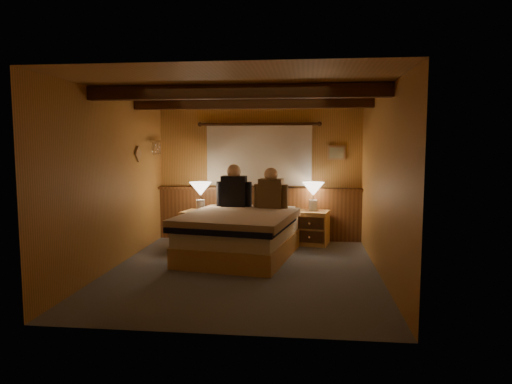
# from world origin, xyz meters

# --- Properties ---
(floor) EXTENTS (4.20, 4.20, 0.00)m
(floor) POSITION_xyz_m (0.00, 0.00, 0.00)
(floor) COLOR #545864
(floor) RESTS_ON ground
(ceiling) EXTENTS (4.20, 4.20, 0.00)m
(ceiling) POSITION_xyz_m (0.00, 0.00, 2.40)
(ceiling) COLOR #B88345
(ceiling) RESTS_ON wall_back
(wall_back) EXTENTS (3.60, 0.00, 3.60)m
(wall_back) POSITION_xyz_m (0.00, 2.10, 1.20)
(wall_back) COLOR #CC8C49
(wall_back) RESTS_ON floor
(wall_left) EXTENTS (0.00, 4.20, 4.20)m
(wall_left) POSITION_xyz_m (-1.80, 0.00, 1.20)
(wall_left) COLOR #CC8C49
(wall_left) RESTS_ON floor
(wall_right) EXTENTS (0.00, 4.20, 4.20)m
(wall_right) POSITION_xyz_m (1.80, 0.00, 1.20)
(wall_right) COLOR #CC8C49
(wall_right) RESTS_ON floor
(wall_front) EXTENTS (3.60, 0.00, 3.60)m
(wall_front) POSITION_xyz_m (0.00, -2.10, 1.20)
(wall_front) COLOR #CC8C49
(wall_front) RESTS_ON floor
(wainscot) EXTENTS (3.60, 0.23, 0.94)m
(wainscot) POSITION_xyz_m (0.00, 2.04, 0.49)
(wainscot) COLOR brown
(wainscot) RESTS_ON wall_back
(curtain_window) EXTENTS (2.18, 0.09, 1.11)m
(curtain_window) POSITION_xyz_m (0.00, 2.03, 1.52)
(curtain_window) COLOR #422810
(curtain_window) RESTS_ON wall_back
(ceiling_beams) EXTENTS (3.60, 1.65, 0.16)m
(ceiling_beams) POSITION_xyz_m (0.00, 0.15, 2.31)
(ceiling_beams) COLOR #422810
(ceiling_beams) RESTS_ON ceiling
(coat_rail) EXTENTS (0.05, 0.55, 0.24)m
(coat_rail) POSITION_xyz_m (-1.72, 1.58, 1.67)
(coat_rail) COLOR silver
(coat_rail) RESTS_ON wall_left
(framed_print) EXTENTS (0.30, 0.04, 0.25)m
(framed_print) POSITION_xyz_m (1.35, 2.08, 1.55)
(framed_print) COLOR tan
(framed_print) RESTS_ON wall_back
(bed) EXTENTS (1.83, 2.21, 0.68)m
(bed) POSITION_xyz_m (-0.15, 0.72, 0.35)
(bed) COLOR tan
(bed) RESTS_ON floor
(nightstand_left) EXTENTS (0.63, 0.59, 0.59)m
(nightstand_left) POSITION_xyz_m (-0.93, 1.38, 0.30)
(nightstand_left) COLOR tan
(nightstand_left) RESTS_ON floor
(nightstand_right) EXTENTS (0.61, 0.57, 0.57)m
(nightstand_right) POSITION_xyz_m (0.95, 1.73, 0.29)
(nightstand_right) COLOR tan
(nightstand_right) RESTS_ON floor
(lamp_left) EXTENTS (0.37, 0.37, 0.48)m
(lamp_left) POSITION_xyz_m (-0.92, 1.42, 0.93)
(lamp_left) COLOR white
(lamp_left) RESTS_ON nightstand_left
(lamp_right) EXTENTS (0.37, 0.37, 0.48)m
(lamp_right) POSITION_xyz_m (0.95, 1.78, 0.91)
(lamp_right) COLOR white
(lamp_right) RESTS_ON nightstand_right
(person_left) EXTENTS (0.59, 0.25, 0.72)m
(person_left) POSITION_xyz_m (-0.35, 1.43, 0.96)
(person_left) COLOR black
(person_left) RESTS_ON bed
(person_right) EXTENTS (0.55, 0.28, 0.68)m
(person_right) POSITION_xyz_m (0.27, 1.31, 0.94)
(person_right) COLOR #513C20
(person_right) RESTS_ON bed
(duffel_bag) EXTENTS (0.59, 0.41, 0.40)m
(duffel_bag) POSITION_xyz_m (-1.01, 0.99, 0.17)
(duffel_bag) COLOR black
(duffel_bag) RESTS_ON floor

